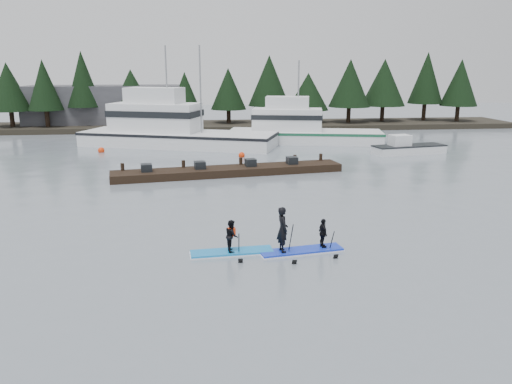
{
  "coord_description": "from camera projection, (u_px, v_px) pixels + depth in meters",
  "views": [
    {
      "loc": [
        -2.59,
        -17.87,
        7.14
      ],
      "look_at": [
        0.0,
        6.0,
        1.1
      ],
      "focal_mm": 35.0,
      "sensor_mm": 36.0,
      "label": 1
    }
  ],
  "objects": [
    {
      "name": "waterfront_building",
      "position": [
        106.0,
        107.0,
        59.6
      ],
      "size": [
        18.0,
        6.0,
        5.0
      ],
      "primitive_type": "cube",
      "color": "#4C4C51",
      "rests_on": "ground"
    },
    {
      "name": "fishing_boat_large",
      "position": [
        172.0,
        138.0,
        46.21
      ],
      "size": [
        18.52,
        10.69,
        10.07
      ],
      "rotation": [
        0.0,
        0.0,
        -0.34
      ],
      "color": "white",
      "rests_on": "ground"
    },
    {
      "name": "buoy_b",
      "position": [
        242.0,
        157.0,
        40.66
      ],
      "size": [
        0.52,
        0.52,
        0.52
      ],
      "primitive_type": "sphere",
      "color": "red",
      "rests_on": "ground"
    },
    {
      "name": "paddleboard_duo",
      "position": [
        297.0,
        236.0,
        19.57
      ],
      "size": [
        3.4,
        1.46,
        2.41
      ],
      "rotation": [
        0.0,
        0.0,
        0.16
      ],
      "color": "#1532C8",
      "rests_on": "ground"
    },
    {
      "name": "ground",
      "position": [
        273.0,
        257.0,
        19.25
      ],
      "size": [
        160.0,
        160.0,
        0.0
      ],
      "primitive_type": "plane",
      "color": "slate",
      "rests_on": "ground"
    },
    {
      "name": "far_shore",
      "position": [
        224.0,
        126.0,
        59.67
      ],
      "size": [
        70.0,
        8.0,
        0.6
      ],
      "primitive_type": "cube",
      "color": "#2D281E",
      "rests_on": "ground"
    },
    {
      "name": "skiff",
      "position": [
        409.0,
        149.0,
        42.15
      ],
      "size": [
        6.42,
        2.97,
        0.72
      ],
      "primitive_type": "cube",
      "rotation": [
        0.0,
        0.0,
        0.19
      ],
      "color": "white",
      "rests_on": "ground"
    },
    {
      "name": "fishing_boat_medium",
      "position": [
        301.0,
        136.0,
        48.47
      ],
      "size": [
        15.17,
        7.12,
        8.69
      ],
      "rotation": [
        0.0,
        0.0,
        -0.21
      ],
      "color": "white",
      "rests_on": "ground"
    },
    {
      "name": "treeline",
      "position": [
        224.0,
        128.0,
        59.74
      ],
      "size": [
        60.0,
        4.0,
        8.0
      ],
      "primitive_type": null,
      "color": "black",
      "rests_on": "ground"
    },
    {
      "name": "floating_dock",
      "position": [
        229.0,
        171.0,
        33.89
      ],
      "size": [
        15.81,
        4.55,
        0.52
      ],
      "primitive_type": "cube",
      "rotation": [
        0.0,
        0.0,
        0.16
      ],
      "color": "black",
      "rests_on": "ground"
    },
    {
      "name": "buoy_a",
      "position": [
        101.0,
        152.0,
        42.91
      ],
      "size": [
        0.55,
        0.55,
        0.55
      ],
      "primitive_type": "sphere",
      "color": "red",
      "rests_on": "ground"
    },
    {
      "name": "paddleboard_solo",
      "position": [
        232.0,
        243.0,
        19.51
      ],
      "size": [
        3.28,
        1.16,
        1.84
      ],
      "rotation": [
        0.0,
        0.0,
        0.08
      ],
      "color": "#157DCA",
      "rests_on": "ground"
    },
    {
      "name": "buoy_c",
      "position": [
        397.0,
        150.0,
        43.98
      ],
      "size": [
        0.61,
        0.61,
        0.61
      ],
      "primitive_type": "sphere",
      "color": "red",
      "rests_on": "ground"
    }
  ]
}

